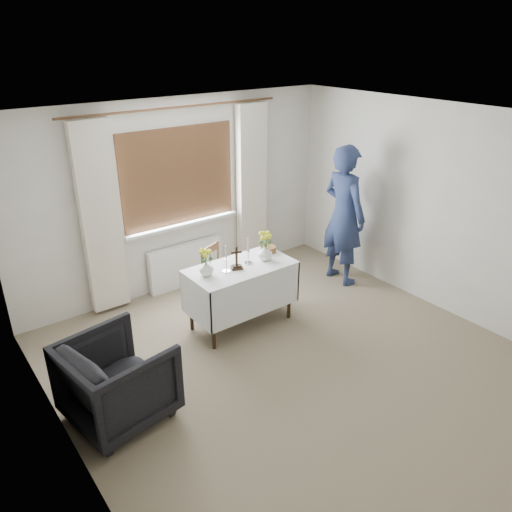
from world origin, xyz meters
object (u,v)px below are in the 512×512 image
(armchair, at_px, (118,380))
(flower_vase_left, at_px, (206,268))
(altar_table, at_px, (241,295))
(person, at_px, (344,215))
(flower_vase_right, at_px, (265,253))
(wooden_chair, at_px, (222,279))
(wooden_cross, at_px, (237,258))

(armchair, bearing_deg, flower_vase_left, -73.27)
(altar_table, xyz_separation_m, armchair, (-1.78, -0.62, 0.01))
(person, bearing_deg, altar_table, 95.45)
(flower_vase_right, bearing_deg, wooden_chair, 123.74)
(altar_table, distance_m, person, 1.88)
(wooden_chair, xyz_separation_m, flower_vase_left, (-0.45, -0.40, 0.43))
(person, height_order, wooden_cross, person)
(wooden_cross, bearing_deg, flower_vase_left, -167.54)
(wooden_chair, xyz_separation_m, person, (1.76, -0.32, 0.54))
(wooden_chair, relative_size, wooden_cross, 3.04)
(armchair, distance_m, person, 3.69)
(armchair, distance_m, wooden_cross, 1.87)
(wooden_cross, relative_size, flower_vase_right, 1.51)
(flower_vase_left, bearing_deg, person, 2.24)
(person, height_order, flower_vase_left, person)
(altar_table, relative_size, wooden_chair, 1.49)
(armchair, height_order, wooden_cross, wooden_cross)
(flower_vase_left, bearing_deg, wooden_cross, -10.36)
(armchair, bearing_deg, wooden_chair, -68.78)
(wooden_chair, distance_m, wooden_cross, 0.68)
(altar_table, bearing_deg, flower_vase_right, -4.44)
(wooden_cross, distance_m, flower_vase_left, 0.37)
(wooden_chair, xyz_separation_m, armchair, (-1.80, -1.06, -0.02))
(wooden_chair, relative_size, flower_vase_right, 4.59)
(altar_table, distance_m, armchair, 1.88)
(wooden_cross, bearing_deg, wooden_chair, 101.24)
(flower_vase_right, bearing_deg, flower_vase_left, 175.32)
(wooden_chair, bearing_deg, flower_vase_right, -78.52)
(flower_vase_left, bearing_deg, flower_vase_right, -4.68)
(altar_table, xyz_separation_m, wooden_cross, (-0.07, -0.03, 0.52))
(wooden_chair, distance_m, flower_vase_right, 0.71)
(altar_table, relative_size, armchair, 1.44)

